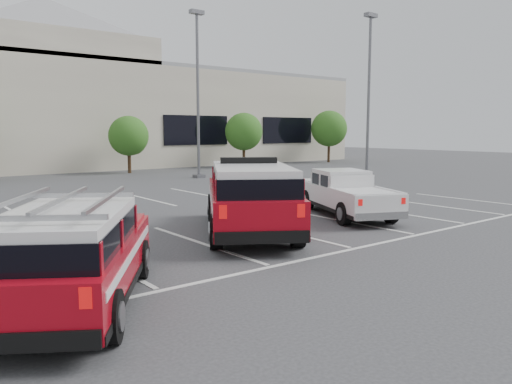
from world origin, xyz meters
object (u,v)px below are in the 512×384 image
tree_mid_right (130,137)px  white_pickup (345,198)px  tree_right (244,133)px  ladder_suv (72,264)px  fire_chief_suv (250,203)px  tree_far_right (329,130)px  light_pole_right (369,95)px  convention_building (18,108)px  light_pole_mid (198,95)px

tree_mid_right → white_pickup: (-1.51, -21.37, -1.88)m
tree_right → ladder_suv: (-22.04, -24.84, -2.00)m
fire_chief_suv → tree_right: bearing=85.7°
tree_far_right → white_pickup: size_ratio=0.90×
white_pickup → tree_right: bearing=85.6°
light_pole_right → convention_building: bearing=125.9°
tree_far_right → tree_mid_right: bearing=-180.0°
tree_mid_right → ladder_suv: (-12.04, -24.84, -1.73)m
tree_far_right → tree_right: bearing=-180.0°
light_pole_mid → light_pole_right: 10.82m
light_pole_right → light_pole_mid: bearing=146.3°
convention_building → white_pickup: convention_building is taller
tree_far_right → light_pole_mid: bearing=-161.5°
tree_right → fire_chief_suv: 27.05m
light_pole_mid → white_pickup: light_pole_mid is taller
white_pickup → ladder_suv: size_ratio=1.05×
white_pickup → tree_mid_right: bearing=109.8°
light_pole_right → fire_chief_suv: (-16.89, -9.70, -4.30)m
tree_mid_right → light_pole_right: size_ratio=0.39×
tree_far_right → fire_chief_suv: size_ratio=0.75×
light_pole_right → white_pickup: 16.19m
tree_mid_right → tree_right: size_ratio=0.90×
tree_right → white_pickup: (-11.51, -21.37, -2.14)m
convention_building → light_pole_mid: size_ratio=5.86×
tree_mid_right → light_pole_mid: (1.91, -6.05, 2.68)m
tree_mid_right → tree_right: tree_right is taller
light_pole_mid → ladder_suv: 23.82m
light_pole_mid → fire_chief_suv: 18.09m
tree_far_right → light_pole_right: (-9.09, -12.05, 2.14)m
fire_chief_suv → white_pickup: bearing=36.9°
fire_chief_suv → white_pickup: fire_chief_suv is taller
light_pole_right → white_pickup: light_pole_right is taller
light_pole_right → tree_mid_right: bearing=132.2°
tree_far_right → white_pickup: tree_far_right is taller
tree_far_right → ladder_suv: (-32.04, -24.84, -2.27)m
convention_building → white_pickup: bearing=-83.8°
tree_mid_right → ladder_suv: bearing=-115.9°
light_pole_right → tree_right: bearing=94.3°
tree_right → fire_chief_suv: (-15.98, -21.75, -1.88)m
tree_far_right → ladder_suv: 40.61m
light_pole_mid → tree_right: bearing=36.8°
tree_right → light_pole_right: (0.91, -12.05, 2.41)m
white_pickup → tree_far_right: bearing=68.7°
light_pole_right → white_pickup: bearing=-143.1°
tree_right → fire_chief_suv: bearing=-126.3°
tree_far_right → light_pole_right: 15.24m
convention_building → light_pole_right: bearing=-54.1°
tree_far_right → fire_chief_suv: (-25.98, -21.75, -2.15)m
tree_mid_right → light_pole_right: 16.47m
convention_building → tree_mid_right: convention_building is taller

